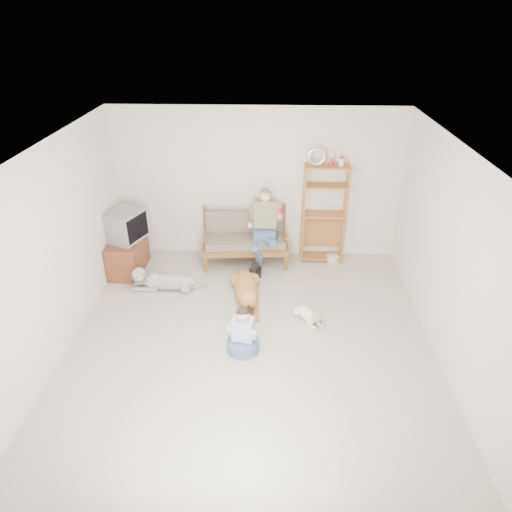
{
  "coord_description": "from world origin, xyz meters",
  "views": [
    {
      "loc": [
        0.26,
        -4.83,
        4.14
      ],
      "look_at": [
        0.04,
        1.0,
        0.89
      ],
      "focal_mm": 32.0,
      "sensor_mm": 36.0,
      "label": 1
    }
  ],
  "objects_px": {
    "etagere": "(324,213)",
    "golden_retriever": "(247,291)",
    "loveseat": "(245,237)",
    "tv_stand": "(128,255)"
  },
  "relations": [
    {
      "from": "etagere",
      "to": "tv_stand",
      "type": "height_order",
      "value": "etagere"
    },
    {
      "from": "tv_stand",
      "to": "golden_retriever",
      "type": "relative_size",
      "value": 0.62
    },
    {
      "from": "tv_stand",
      "to": "golden_retriever",
      "type": "xyz_separation_m",
      "value": [
        2.12,
        -0.88,
        -0.12
      ]
    },
    {
      "from": "loveseat",
      "to": "etagere",
      "type": "bearing_deg",
      "value": 0.79
    },
    {
      "from": "etagere",
      "to": "loveseat",
      "type": "bearing_deg",
      "value": -174.34
    },
    {
      "from": "etagere",
      "to": "golden_retriever",
      "type": "distance_m",
      "value": 2.05
    },
    {
      "from": "golden_retriever",
      "to": "etagere",
      "type": "bearing_deg",
      "value": 40.62
    },
    {
      "from": "tv_stand",
      "to": "loveseat",
      "type": "bearing_deg",
      "value": 11.93
    },
    {
      "from": "loveseat",
      "to": "etagere",
      "type": "xyz_separation_m",
      "value": [
        1.38,
        0.14,
        0.43
      ]
    },
    {
      "from": "loveseat",
      "to": "etagere",
      "type": "height_order",
      "value": "etagere"
    }
  ]
}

